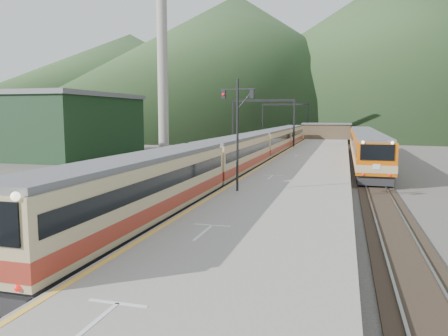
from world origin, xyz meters
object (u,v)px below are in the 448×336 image
(second_train, at_px, (365,145))
(signal_mast, at_px, (238,123))
(worker, at_px, (93,209))
(main_train, at_px, (258,150))

(second_train, bearing_deg, signal_mast, -106.41)
(signal_mast, distance_m, worker, 9.87)
(main_train, height_order, second_train, second_train)
(main_train, distance_m, second_train, 14.43)
(second_train, bearing_deg, main_train, -142.84)
(second_train, relative_size, signal_mast, 6.05)
(signal_mast, bearing_deg, worker, -131.16)
(main_train, bearing_deg, signal_mast, -82.32)
(signal_mast, relative_size, worker, 3.73)
(second_train, bearing_deg, worker, -111.89)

